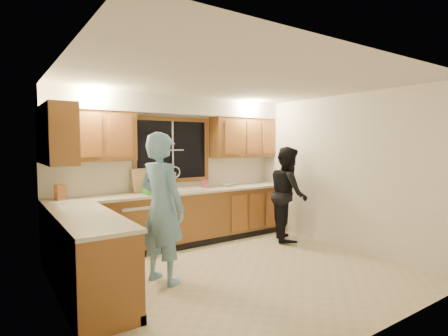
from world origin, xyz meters
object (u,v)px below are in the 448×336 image
object	(u,v)px
dishwasher	(132,227)
knife_block	(60,192)
sink	(180,194)
stove	(101,273)
dish_crate	(154,190)
soap_bottle	(205,182)
woman	(288,193)
bowl	(228,185)
man	(162,208)

from	to	relation	value
dishwasher	knife_block	xyz separation A→B (m)	(-1.00, 0.08, 0.62)
sink	stove	xyz separation A→B (m)	(-1.80, -1.82, -0.41)
dish_crate	soap_bottle	xyz separation A→B (m)	(1.05, 0.19, 0.03)
knife_block	dish_crate	size ratio (longest dim) A/B	0.75
dishwasher	woman	xyz separation A→B (m)	(2.57, -0.79, 0.42)
dishwasher	soap_bottle	bearing A→B (deg)	3.36
dishwasher	knife_block	distance (m)	1.18
sink	soap_bottle	bearing A→B (deg)	7.18
dish_crate	knife_block	bearing A→B (deg)	171.91
knife_block	soap_bottle	distance (m)	2.37
knife_block	bowl	xyz separation A→B (m)	(2.86, -0.02, -0.08)
woman	soap_bottle	bearing A→B (deg)	87.44
man	soap_bottle	size ratio (longest dim) A/B	9.21
stove	man	size ratio (longest dim) A/B	0.49
knife_block	dish_crate	distance (m)	1.33
dishwasher	knife_block	world-z (taller)	knife_block
man	bowl	bearing A→B (deg)	-75.91
dishwasher	dish_crate	distance (m)	0.67
man	bowl	world-z (taller)	man
knife_block	bowl	distance (m)	2.86
sink	woman	size ratio (longest dim) A/B	0.52
dish_crate	sink	bearing A→B (deg)	12.94
dish_crate	soap_bottle	size ratio (longest dim) A/B	1.44
bowl	dish_crate	bearing A→B (deg)	-173.82
stove	man	world-z (taller)	man
dishwasher	stove	bearing A→B (deg)	-117.69
man	soap_bottle	world-z (taller)	man
man	knife_block	bearing A→B (deg)	12.63
man	knife_block	size ratio (longest dim) A/B	8.52
sink	dish_crate	size ratio (longest dim) A/B	2.97
man	woman	xyz separation A→B (m)	(2.65, 0.51, -0.09)
man	woman	world-z (taller)	man
stove	bowl	size ratio (longest dim) A/B	3.93
knife_block	soap_bottle	bearing A→B (deg)	-20.06
woman	soap_bottle	world-z (taller)	woman
dishwasher	soap_bottle	xyz separation A→B (m)	(1.37, 0.08, 0.61)
stove	bowl	world-z (taller)	bowl
sink	man	bearing A→B (deg)	-125.16
man	soap_bottle	xyz separation A→B (m)	(1.45, 1.38, 0.09)
woman	knife_block	xyz separation A→B (m)	(-3.57, 0.88, 0.20)
dishwasher	woman	distance (m)	2.72
man	bowl	distance (m)	2.37
stove	knife_block	size ratio (longest dim) A/B	4.14
dish_crate	bowl	xyz separation A→B (m)	(1.54, 0.17, -0.04)
sink	soap_bottle	size ratio (longest dim) A/B	4.28
dishwasher	stove	size ratio (longest dim) A/B	0.91
sink	dishwasher	size ratio (longest dim) A/B	1.05
dishwasher	knife_block	size ratio (longest dim) A/B	3.78
dishwasher	man	world-z (taller)	man
dishwasher	woman	size ratio (longest dim) A/B	0.49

